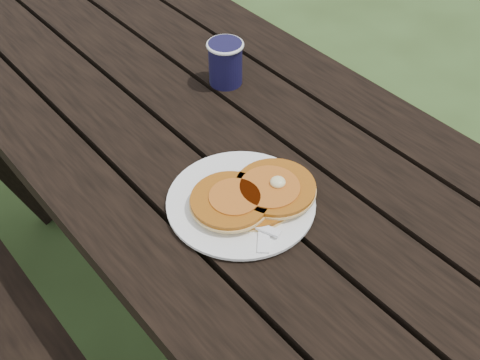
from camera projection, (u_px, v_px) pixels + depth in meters
ground at (205, 306)px, 1.82m from camera, size 60.00×60.00×0.00m
picnic_table at (199, 225)px, 1.57m from camera, size 1.36×1.80×0.75m
plate at (241, 203)px, 1.08m from camera, size 0.31×0.31×0.01m
pancake_stack at (254, 195)px, 1.07m from camera, size 0.23×0.17×0.04m
knife at (265, 213)px, 1.06m from camera, size 0.14×0.14×0.00m
fork at (251, 223)px, 1.03m from camera, size 0.09×0.16×0.01m
coffee_cup at (225, 60)px, 1.33m from camera, size 0.08×0.08×0.10m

